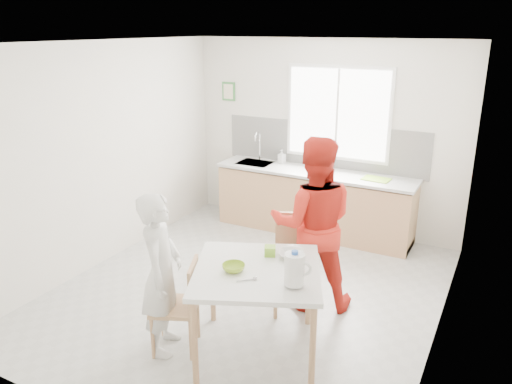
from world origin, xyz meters
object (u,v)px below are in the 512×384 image
at_px(dining_table, 257,278).
at_px(person_white, 162,274).
at_px(bowl_white, 292,255).
at_px(wine_bottle_b, 325,160).
at_px(chair_left, 182,302).
at_px(bowl_green, 234,268).
at_px(milk_jug, 295,269).
at_px(chair_far, 296,258).
at_px(person_red, 313,224).
at_px(wine_bottle_a, 320,157).

height_order(dining_table, person_white, person_white).
height_order(bowl_white, wine_bottle_b, wine_bottle_b).
distance_m(chair_left, bowl_green, 0.62).
bearing_deg(wine_bottle_b, milk_jug, -74.06).
bearing_deg(chair_left, chair_far, 128.64).
distance_m(person_red, milk_jug, 1.18).
xyz_separation_m(chair_left, wine_bottle_b, (0.15, 3.24, 0.59)).
distance_m(bowl_green, milk_jug, 0.59).
height_order(chair_far, person_red, person_red).
xyz_separation_m(dining_table, wine_bottle_a, (-0.57, 3.03, 0.33)).
relative_size(dining_table, person_red, 0.78).
xyz_separation_m(dining_table, bowl_white, (0.17, 0.35, 0.12)).
bearing_deg(wine_bottle_b, bowl_green, -84.28).
distance_m(dining_table, chair_left, 0.74).
xyz_separation_m(milk_jug, wine_bottle_b, (-0.88, 3.09, 0.07)).
bearing_deg(chair_far, dining_table, -112.95).
height_order(wine_bottle_a, wine_bottle_b, wine_bottle_a).
xyz_separation_m(chair_far, person_white, (-0.77, -1.24, 0.20)).
xyz_separation_m(dining_table, chair_far, (-0.01, 0.90, -0.20)).
bearing_deg(wine_bottle_a, milk_jug, -72.71).
height_order(chair_left, wine_bottle_b, wine_bottle_b).
height_order(dining_table, bowl_green, bowl_green).
xyz_separation_m(bowl_green, wine_bottle_a, (-0.41, 3.16, 0.21)).
relative_size(dining_table, bowl_white, 6.07).
height_order(dining_table, chair_far, chair_far).
distance_m(bowl_green, wine_bottle_a, 3.19).
bearing_deg(person_white, chair_far, -55.45).
height_order(dining_table, bowl_white, bowl_white).
distance_m(chair_far, bowl_white, 0.66).
height_order(chair_far, bowl_green, chair_far).
distance_m(chair_left, chair_far, 1.33).
xyz_separation_m(person_white, person_red, (0.89, 1.36, 0.16)).
height_order(chair_far, bowl_white, chair_far).
relative_size(dining_table, person_white, 0.95).
relative_size(person_white, wine_bottle_b, 5.04).
xyz_separation_m(person_white, wine_bottle_b, (0.31, 3.31, 0.31)).
relative_size(milk_jug, wine_bottle_b, 0.98).
bearing_deg(chair_far, wine_bottle_a, 80.98).
bearing_deg(bowl_white, bowl_green, -125.30).
bearing_deg(person_red, chair_left, 36.34).
height_order(bowl_white, milk_jug, milk_jug).
distance_m(dining_table, wine_bottle_b, 3.02).
bearing_deg(milk_jug, chair_far, 88.66).
distance_m(person_white, bowl_green, 0.66).
distance_m(chair_left, wine_bottle_b, 3.30).
height_order(dining_table, chair_left, chair_left).
bearing_deg(person_white, chair_left, -90.00).
bearing_deg(person_red, chair_far, 18.47).
bearing_deg(chair_far, person_red, 18.47).
relative_size(bowl_green, wine_bottle_a, 0.62).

